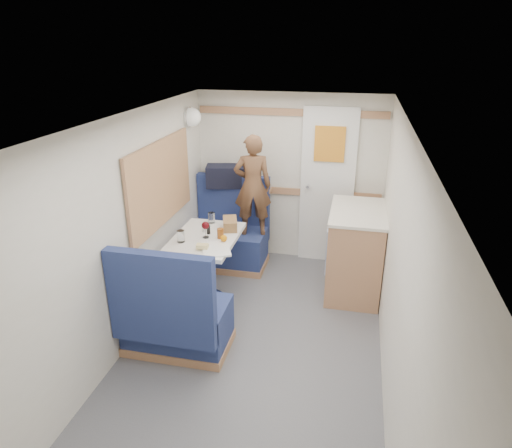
% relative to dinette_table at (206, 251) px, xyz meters
% --- Properties ---
extents(floor, '(4.50, 4.50, 0.00)m').
position_rel_dinette_table_xyz_m(floor, '(0.65, -1.00, -0.57)').
color(floor, '#515156').
rests_on(floor, ground).
extents(ceiling, '(4.50, 4.50, 0.00)m').
position_rel_dinette_table_xyz_m(ceiling, '(0.65, -1.00, 1.43)').
color(ceiling, silver).
rests_on(ceiling, wall_back).
extents(wall_back, '(2.20, 0.02, 2.00)m').
position_rel_dinette_table_xyz_m(wall_back, '(0.65, 1.25, 0.43)').
color(wall_back, silver).
rests_on(wall_back, floor).
extents(wall_left, '(0.02, 4.50, 2.00)m').
position_rel_dinette_table_xyz_m(wall_left, '(-0.45, -1.00, 0.43)').
color(wall_left, silver).
rests_on(wall_left, floor).
extents(wall_right, '(0.02, 4.50, 2.00)m').
position_rel_dinette_table_xyz_m(wall_right, '(1.75, -1.00, 0.43)').
color(wall_right, silver).
rests_on(wall_right, floor).
extents(oak_trim_low, '(2.15, 0.02, 0.08)m').
position_rel_dinette_table_xyz_m(oak_trim_low, '(0.65, 1.23, 0.28)').
color(oak_trim_low, '#A4744A').
rests_on(oak_trim_low, wall_back).
extents(oak_trim_high, '(2.15, 0.02, 0.08)m').
position_rel_dinette_table_xyz_m(oak_trim_high, '(0.65, 1.23, 1.21)').
color(oak_trim_high, '#A4744A').
rests_on(oak_trim_high, wall_back).
extents(side_window, '(0.04, 1.30, 0.72)m').
position_rel_dinette_table_xyz_m(side_window, '(-0.43, 0.00, 0.68)').
color(side_window, '#ADB89C').
rests_on(side_window, wall_left).
extents(rear_door, '(0.62, 0.12, 1.86)m').
position_rel_dinette_table_xyz_m(rear_door, '(1.10, 1.22, 0.41)').
color(rear_door, white).
rests_on(rear_door, wall_back).
extents(dinette_table, '(0.62, 0.92, 0.72)m').
position_rel_dinette_table_xyz_m(dinette_table, '(0.00, 0.00, 0.00)').
color(dinette_table, white).
rests_on(dinette_table, floor).
extents(bench_far, '(0.90, 0.59, 1.05)m').
position_rel_dinette_table_xyz_m(bench_far, '(-0.00, 0.86, -0.27)').
color(bench_far, navy).
rests_on(bench_far, floor).
extents(bench_near, '(0.90, 0.59, 1.05)m').
position_rel_dinette_table_xyz_m(bench_near, '(-0.00, -0.86, -0.27)').
color(bench_near, navy).
rests_on(bench_near, floor).
extents(ledge, '(0.90, 0.14, 0.04)m').
position_rel_dinette_table_xyz_m(ledge, '(-0.00, 1.12, 0.31)').
color(ledge, '#A4744A').
rests_on(ledge, bench_far).
extents(dome_light, '(0.20, 0.20, 0.20)m').
position_rel_dinette_table_xyz_m(dome_light, '(-0.39, 0.85, 1.18)').
color(dome_light, white).
rests_on(dome_light, wall_left).
extents(galley_counter, '(0.57, 0.92, 0.92)m').
position_rel_dinette_table_xyz_m(galley_counter, '(1.47, 0.55, -0.10)').
color(galley_counter, '#A4744A').
rests_on(galley_counter, floor).
extents(person, '(0.47, 0.37, 1.15)m').
position_rel_dinette_table_xyz_m(person, '(0.30, 0.80, 0.46)').
color(person, brown).
rests_on(person, bench_far).
extents(duffel_bag, '(0.57, 0.36, 0.25)m').
position_rel_dinette_table_xyz_m(duffel_bag, '(-0.06, 1.12, 0.46)').
color(duffel_bag, black).
rests_on(duffel_bag, ledge).
extents(tray, '(0.36, 0.40, 0.02)m').
position_rel_dinette_table_xyz_m(tray, '(0.20, -0.26, 0.16)').
color(tray, white).
rests_on(tray, dinette_table).
extents(orange_fruit, '(0.06, 0.06, 0.06)m').
position_rel_dinette_table_xyz_m(orange_fruit, '(0.22, -0.10, 0.20)').
color(orange_fruit, '#DB6109').
rests_on(orange_fruit, tray).
extents(cheese_block, '(0.12, 0.08, 0.04)m').
position_rel_dinette_table_xyz_m(cheese_block, '(0.07, -0.29, 0.19)').
color(cheese_block, '#E5D384').
rests_on(cheese_block, tray).
extents(wine_glass, '(0.08, 0.08, 0.17)m').
position_rel_dinette_table_xyz_m(wine_glass, '(0.01, -0.01, 0.28)').
color(wine_glass, white).
rests_on(wine_glass, dinette_table).
extents(tumbler_left, '(0.07, 0.07, 0.12)m').
position_rel_dinette_table_xyz_m(tumbler_left, '(-0.19, -0.16, 0.21)').
color(tumbler_left, white).
rests_on(tumbler_left, dinette_table).
extents(tumbler_mid, '(0.07, 0.07, 0.12)m').
position_rel_dinette_table_xyz_m(tumbler_mid, '(-0.05, 0.38, 0.21)').
color(tumbler_mid, white).
rests_on(tumbler_mid, dinette_table).
extents(beer_glass, '(0.07, 0.07, 0.10)m').
position_rel_dinette_table_xyz_m(beer_glass, '(0.16, 0.01, 0.20)').
color(beer_glass, brown).
rests_on(beer_glass, dinette_table).
extents(pepper_grinder, '(0.04, 0.04, 0.10)m').
position_rel_dinette_table_xyz_m(pepper_grinder, '(0.01, 0.08, 0.20)').
color(pepper_grinder, black).
rests_on(pepper_grinder, dinette_table).
extents(salt_grinder, '(0.03, 0.03, 0.08)m').
position_rel_dinette_table_xyz_m(salt_grinder, '(-0.05, 0.12, 0.20)').
color(salt_grinder, white).
rests_on(salt_grinder, dinette_table).
extents(bread_loaf, '(0.21, 0.29, 0.11)m').
position_rel_dinette_table_xyz_m(bread_loaf, '(0.19, 0.26, 0.21)').
color(bread_loaf, olive).
rests_on(bread_loaf, dinette_table).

